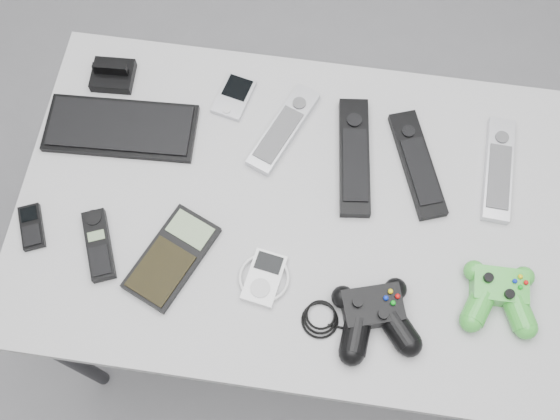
# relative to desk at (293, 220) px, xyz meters

# --- Properties ---
(floor) EXTENTS (3.50, 3.50, 0.00)m
(floor) POSITION_rel_desk_xyz_m (-0.05, 0.05, -0.65)
(floor) COLOR slate
(floor) RESTS_ON ground
(desk) EXTENTS (1.05, 0.68, 0.71)m
(desk) POSITION_rel_desk_xyz_m (0.00, 0.00, 0.00)
(desk) COLOR #A3A3A6
(desk) RESTS_ON floor
(pda_keyboard) EXTENTS (0.31, 0.14, 0.02)m
(pda_keyboard) POSITION_rel_desk_xyz_m (-0.36, 0.12, 0.07)
(pda_keyboard) COLOR black
(pda_keyboard) RESTS_ON desk
(dock_bracket) EXTENTS (0.09, 0.08, 0.05)m
(dock_bracket) POSITION_rel_desk_xyz_m (-0.41, 0.24, 0.08)
(dock_bracket) COLOR black
(dock_bracket) RESTS_ON desk
(pda) EXTENTS (0.08, 0.11, 0.02)m
(pda) POSITION_rel_desk_xyz_m (-0.15, 0.22, 0.07)
(pda) COLOR #B0B1B7
(pda) RESTS_ON desk
(remote_silver_a) EXTENTS (0.13, 0.21, 0.02)m
(remote_silver_a) POSITION_rel_desk_xyz_m (-0.04, 0.16, 0.07)
(remote_silver_a) COLOR #B0B1B7
(remote_silver_a) RESTS_ON desk
(remote_black_a) EXTENTS (0.09, 0.26, 0.03)m
(remote_black_a) POSITION_rel_desk_xyz_m (0.10, 0.12, 0.07)
(remote_black_a) COLOR black
(remote_black_a) RESTS_ON desk
(remote_black_b) EXTENTS (0.13, 0.23, 0.02)m
(remote_black_b) POSITION_rel_desk_xyz_m (0.23, 0.12, 0.07)
(remote_black_b) COLOR black
(remote_black_b) RESTS_ON desk
(remote_silver_b) EXTENTS (0.06, 0.22, 0.02)m
(remote_silver_b) POSITION_rel_desk_xyz_m (0.38, 0.13, 0.07)
(remote_silver_b) COLOR silver
(remote_silver_b) RESTS_ON desk
(mobile_phone) EXTENTS (0.07, 0.10, 0.02)m
(mobile_phone) POSITION_rel_desk_xyz_m (-0.48, -0.11, 0.07)
(mobile_phone) COLOR black
(mobile_phone) RESTS_ON desk
(cordless_handset) EXTENTS (0.09, 0.14, 0.02)m
(cordless_handset) POSITION_rel_desk_xyz_m (-0.35, -0.13, 0.07)
(cordless_handset) COLOR black
(cordless_handset) RESTS_ON desk
(calculator) EXTENTS (0.16, 0.21, 0.02)m
(calculator) POSITION_rel_desk_xyz_m (-0.21, -0.13, 0.07)
(calculator) COLOR black
(calculator) RESTS_ON desk
(mp3_player) EXTENTS (0.11, 0.11, 0.02)m
(mp3_player) POSITION_rel_desk_xyz_m (-0.03, -0.15, 0.07)
(mp3_player) COLOR white
(mp3_player) RESTS_ON desk
(controller_black) EXTENTS (0.28, 0.22, 0.05)m
(controller_black) POSITION_rel_desk_xyz_m (0.17, -0.19, 0.09)
(controller_black) COLOR black
(controller_black) RESTS_ON desk
(controller_green) EXTENTS (0.14, 0.15, 0.05)m
(controller_green) POSITION_rel_desk_xyz_m (0.39, -0.12, 0.08)
(controller_green) COLOR green
(controller_green) RESTS_ON desk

